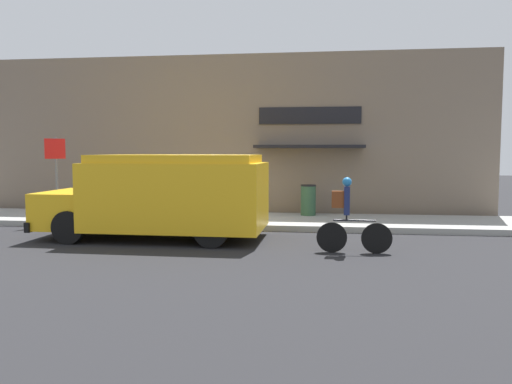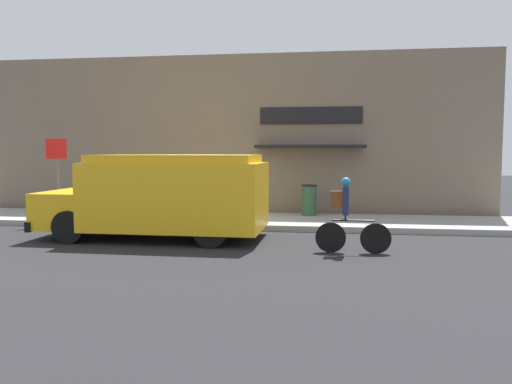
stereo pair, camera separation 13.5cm
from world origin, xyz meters
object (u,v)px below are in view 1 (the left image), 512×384
object	(u,v)px
stop_sign_post	(56,164)
trash_bin	(308,200)
school_bus	(164,195)
cyclist	(349,217)

from	to	relation	value
stop_sign_post	trash_bin	distance (m)	7.78
school_bus	cyclist	world-z (taller)	school_bus
cyclist	stop_sign_post	xyz separation A→B (m)	(-8.48, 3.25, 1.02)
school_bus	stop_sign_post	bearing A→B (deg)	153.76
school_bus	stop_sign_post	world-z (taller)	stop_sign_post
trash_bin	school_bus	bearing A→B (deg)	-132.74
cyclist	stop_sign_post	world-z (taller)	stop_sign_post
stop_sign_post	trash_bin	bearing A→B (deg)	13.21
school_bus	stop_sign_post	distance (m)	4.53
cyclist	trash_bin	xyz separation A→B (m)	(-0.99, 5.00, -0.14)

